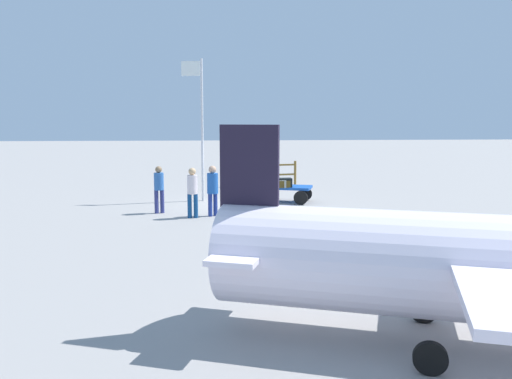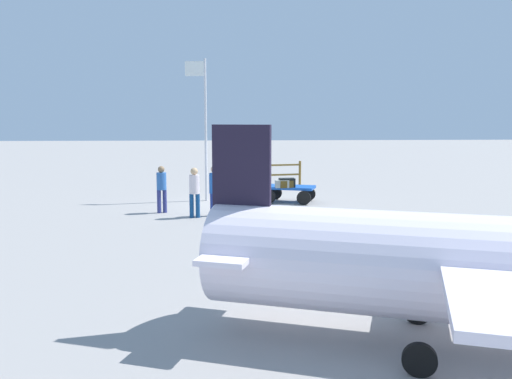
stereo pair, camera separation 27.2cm
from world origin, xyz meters
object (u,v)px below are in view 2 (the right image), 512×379
Objects in this scene: suitcase_grey at (251,196)px; worker_lead at (194,189)px; suitcase_tan at (282,184)px; suitcase_maroon at (286,184)px; worker_trailing at (215,186)px; airplane_near at (504,271)px; worker_supervisor at (162,186)px; flagpole at (204,120)px; luggage_cart at (289,190)px; suitcase_olive at (287,183)px.

suitcase_grey is 3.98m from worker_lead.
suitcase_maroon is (-0.14, -0.03, -0.01)m from suitcase_tan.
worker_trailing is (1.38, 3.05, 0.80)m from suitcase_grey.
worker_trailing is 11.56m from airplane_near.
airplane_near is at bearing 95.89° from suitcase_maroon.
worker_supervisor is at bearing 36.24° from suitcase_grey.
suitcase_maroon is 3.56m from worker_trailing.
airplane_near is at bearing 116.90° from worker_supervisor.
suitcase_tan is 0.32× the size of worker_lead.
worker_supervisor is at bearing -63.10° from airplane_near.
flagpole is at bearing -19.52° from suitcase_tan.
flagpole is (0.45, -3.38, 2.20)m from worker_trailing.
airplane_near is 1.52× the size of flagpole.
worker_supervisor is (1.83, -0.70, -0.05)m from worker_trailing.
suitcase_maroon is (0.18, 0.45, 0.31)m from luggage_cart.
airplane_near reaches higher than worker_supervisor.
worker_supervisor is 12.93m from airplane_near.
luggage_cart is at bearing 170.04° from flagpole.
worker_trailing is 0.20× the size of airplane_near.
suitcase_maroon reaches higher than luggage_cart.
suitcase_maroon is 0.11× the size of flagpole.
flagpole is (3.28, -0.58, 2.73)m from luggage_cart.
worker_lead is (3.31, 2.64, 0.20)m from suitcase_maroon.
luggage_cart is 0.40× the size of flagpole.
suitcase_maroon is 0.37× the size of worker_supervisor.
airplane_near is (-5.85, 11.53, 0.26)m from worker_supervisor.
worker_trailing is at bearing 42.78° from suitcase_tan.
suitcase_olive is 0.37× the size of worker_trailing.
worker_supervisor is at bearing 20.52° from suitcase_tan.
airplane_near is at bearing 110.34° from worker_trailing.
worker_trailing is 4.06m from flagpole.
luggage_cart is 1.29× the size of worker_trailing.
worker_supervisor is at bearing 24.27° from luggage_cart.
flagpole is at bearing -72.54° from airplane_near.
suitcase_grey is 3.53m from flagpole.
suitcase_tan is 3.97m from flagpole.
suitcase_tan is 0.06× the size of airplane_near.
luggage_cart is at bearing -106.72° from suitcase_olive.
worker_trailing is (2.72, 2.42, 0.19)m from suitcase_olive.
suitcase_olive is at bearing 73.28° from luggage_cart.
luggage_cart is 0.65m from suitcase_tan.
worker_supervisor is at bearing -20.89° from worker_trailing.
luggage_cart is at bearing 170.19° from suitcase_grey.
suitcase_tan is 0.88× the size of suitcase_maroon.
suitcase_olive is at bearing -84.40° from airplane_near.
airplane_near is (-1.50, 13.16, 0.43)m from suitcase_tan.
suitcase_maroon is 0.35× the size of worker_trailing.
suitcase_olive is 0.11× the size of flagpole.
flagpole reaches higher than suitcase_grey.
suitcase_tan is at bearing -159.48° from worker_supervisor.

